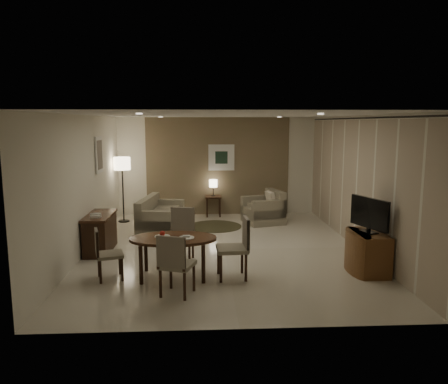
{
  "coord_description": "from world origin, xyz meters",
  "views": [
    {
      "loc": [
        -0.47,
        -8.6,
        2.55
      ],
      "look_at": [
        0.0,
        0.2,
        1.15
      ],
      "focal_mm": 35.0,
      "sensor_mm": 36.0,
      "label": 1
    }
  ],
  "objects": [
    {
      "name": "console_desk",
      "position": [
        -2.49,
        0.0,
        0.38
      ],
      "size": [
        0.48,
        1.2,
        0.75
      ],
      "primitive_type": null,
      "color": "#482817",
      "rests_on": "floor"
    },
    {
      "name": "art_back_canvas",
      "position": [
        0.1,
        3.44,
        1.6
      ],
      "size": [
        0.34,
        0.01,
        0.34
      ],
      "primitive_type": "cube",
      "color": "#192E1F",
      "rests_on": "wall_back"
    },
    {
      "name": "fruit_apple",
      "position": [
        -1.12,
        -1.52,
        0.74
      ],
      "size": [
        0.09,
        0.09,
        0.09
      ],
      "primitive_type": "sphere",
      "color": "#B51E14",
      "rests_on": "plate_a"
    },
    {
      "name": "armchair",
      "position": [
        1.11,
        2.33,
        0.42
      ],
      "size": [
        1.1,
        1.13,
        0.83
      ],
      "primitive_type": null,
      "rotation": [
        0.0,
        0.0,
        -1.31
      ],
      "color": "gray",
      "rests_on": "floor"
    },
    {
      "name": "sofa",
      "position": [
        -1.43,
        1.73,
        0.39
      ],
      "size": [
        1.76,
        1.07,
        0.78
      ],
      "primitive_type": null,
      "rotation": [
        0.0,
        0.0,
        1.42
      ],
      "color": "gray",
      "rests_on": "floor"
    },
    {
      "name": "curtain_wall",
      "position": [
        2.68,
        0.0,
        1.32
      ],
      "size": [
        0.08,
        6.7,
        2.58
      ],
      "primitive_type": null,
      "color": "beige",
      "rests_on": "wall_right"
    },
    {
      "name": "side_table",
      "position": [
        -0.13,
        3.23,
        0.28
      ],
      "size": [
        0.44,
        0.44,
        0.56
      ],
      "primitive_type": null,
      "color": "black",
      "rests_on": "floor"
    },
    {
      "name": "art_left_canvas",
      "position": [
        -2.71,
        1.2,
        1.85
      ],
      "size": [
        0.01,
        0.46,
        0.64
      ],
      "primitive_type": "cube",
      "color": "gray",
      "rests_on": "wall_left"
    },
    {
      "name": "floor_lamp",
      "position": [
        -2.49,
        2.65,
        0.84
      ],
      "size": [
        0.43,
        0.43,
        1.68
      ],
      "primitive_type": null,
      "color": "#FFE5B7",
      "rests_on": "floor"
    },
    {
      "name": "downlight_fr",
      "position": [
        1.4,
        1.8,
        2.69
      ],
      "size": [
        0.1,
        0.1,
        0.01
      ],
      "primitive_type": "cylinder",
      "color": "white",
      "rests_on": "ceiling"
    },
    {
      "name": "tv_cabinet",
      "position": [
        2.4,
        -1.5,
        0.35
      ],
      "size": [
        0.48,
        0.9,
        0.7
      ],
      "primitive_type": null,
      "color": "brown",
      "rests_on": "floor"
    },
    {
      "name": "downlight_nr",
      "position": [
        1.4,
        -1.8,
        2.69
      ],
      "size": [
        0.1,
        0.1,
        0.01
      ],
      "primitive_type": "cylinder",
      "color": "white",
      "rests_on": "ceiling"
    },
    {
      "name": "plate_a",
      "position": [
        -1.12,
        -1.52,
        0.68
      ],
      "size": [
        0.26,
        0.26,
        0.02
      ],
      "primitive_type": "cylinder",
      "color": "white",
      "rests_on": "dining_table"
    },
    {
      "name": "round_rug",
      "position": [
        -0.13,
        1.98,
        0.01
      ],
      "size": [
        1.32,
        1.32,
        0.01
      ],
      "primitive_type": "cylinder",
      "color": "#3F3A23",
      "rests_on": "floor"
    },
    {
      "name": "art_left_frame",
      "position": [
        -2.72,
        1.2,
        1.85
      ],
      "size": [
        0.03,
        0.6,
        0.8
      ],
      "primitive_type": "cube",
      "color": "silver",
      "rests_on": "wall_left"
    },
    {
      "name": "flat_tv",
      "position": [
        2.38,
        -1.5,
        1.02
      ],
      "size": [
        0.36,
        0.85,
        0.6
      ],
      "primitive_type": null,
      "rotation": [
        0.0,
        0.0,
        0.35
      ],
      "color": "black",
      "rests_on": "tv_cabinet"
    },
    {
      "name": "plate_b",
      "position": [
        -0.72,
        -1.62,
        0.68
      ],
      "size": [
        0.26,
        0.26,
        0.02
      ],
      "primitive_type": "cylinder",
      "color": "white",
      "rests_on": "dining_table"
    },
    {
      "name": "downlight_nl",
      "position": [
        -1.4,
        -1.8,
        2.69
      ],
      "size": [
        0.1,
        0.1,
        0.01
      ],
      "primitive_type": "cylinder",
      "color": "white",
      "rests_on": "ceiling"
    },
    {
      "name": "curtain_rod",
      "position": [
        2.68,
        0.0,
        2.64
      ],
      "size": [
        0.03,
        6.8,
        0.03
      ],
      "primitive_type": "cylinder",
      "rotation": [
        1.57,
        0.0,
        0.0
      ],
      "color": "black",
      "rests_on": "wall_right"
    },
    {
      "name": "chair_left",
      "position": [
        -1.97,
        -1.62,
        0.43
      ],
      "size": [
        0.51,
        0.51,
        0.85
      ],
      "primitive_type": null,
      "rotation": [
        0.0,
        0.0,
        1.86
      ],
      "color": "gray",
      "rests_on": "floor"
    },
    {
      "name": "table_lamp",
      "position": [
        -0.13,
        3.25,
        0.81
      ],
      "size": [
        0.22,
        0.22,
        0.5
      ],
      "primitive_type": null,
      "color": "#FFEAC1",
      "rests_on": "side_table"
    },
    {
      "name": "room_shell",
      "position": [
        0.0,
        0.4,
        1.35
      ],
      "size": [
        5.5,
        7.0,
        2.7
      ],
      "color": "beige",
      "rests_on": "ground"
    },
    {
      "name": "chair_near",
      "position": [
        -0.83,
        -2.33,
        0.47
      ],
      "size": [
        0.59,
        0.59,
        0.95
      ],
      "primitive_type": null,
      "rotation": [
        0.0,
        0.0,
        2.8
      ],
      "color": "gray",
      "rests_on": "floor"
    },
    {
      "name": "dining_table",
      "position": [
        -0.94,
        -1.57,
        0.34
      ],
      "size": [
        1.44,
        0.9,
        0.68
      ],
      "primitive_type": null,
      "color": "#482817",
      "rests_on": "floor"
    },
    {
      "name": "chair_far",
      "position": [
        -0.85,
        -0.71,
        0.49
      ],
      "size": [
        0.53,
        0.53,
        0.97
      ],
      "primitive_type": null,
      "rotation": [
        0.0,
        0.0,
        -0.14
      ],
      "color": "gray",
      "rests_on": "floor"
    },
    {
      "name": "downlight_fl",
      "position": [
        -1.4,
        1.8,
        2.69
      ],
      "size": [
        0.1,
        0.1,
        0.01
      ],
      "primitive_type": "cylinder",
      "color": "white",
      "rests_on": "ceiling"
    },
    {
      "name": "napkin",
      "position": [
        -0.72,
        -1.62,
        0.71
      ],
      "size": [
        0.12,
        0.08,
        0.03
      ],
      "primitive_type": "cube",
      "color": "white",
      "rests_on": "plate_b"
    },
    {
      "name": "chair_right",
      "position": [
        0.03,
        -1.66,
        0.51
      ],
      "size": [
        0.52,
        0.52,
        1.02
      ],
      "primitive_type": null,
      "rotation": [
        0.0,
        0.0,
        -1.51
      ],
      "color": "gray",
      "rests_on": "floor"
    },
    {
      "name": "telephone",
      "position": [
        -2.49,
        -0.3,
        0.8
      ],
      "size": [
        0.2,
        0.14,
        0.09
      ],
      "primitive_type": null,
      "color": "white",
      "rests_on": "console_desk"
    },
    {
      "name": "taupe_accent",
      "position": [
        0.0,
        3.48,
        1.35
      ],
      "size": [
        3.96,
        0.03,
        2.7
      ],
      "primitive_type": "cube",
      "color": "#7C644D",
      "rests_on": "wall_back"
    },
    {
      "name": "art_back_frame",
      "position": [
        0.1,
        3.46,
        1.6
      ],
      "size": [
        0.72,
        0.03,
        0.72
      ],
      "primitive_type": "cube",
      "color": "silver",
      "rests_on": "wall_back"
    }
  ]
}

